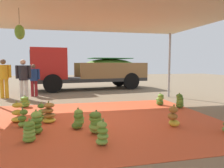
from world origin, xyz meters
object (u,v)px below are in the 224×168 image
(banana_bunch_9, at_px, (17,113))
(banana_bunch_3, at_px, (25,102))
(banana_bunch_8, at_px, (102,134))
(banana_bunch_11, at_px, (41,112))
(banana_bunch_4, at_px, (96,123))
(banana_bunch_6, at_px, (180,101))
(worker_2, at_px, (24,76))
(banana_bunch_15, at_px, (49,114))
(worker_1, at_px, (4,75))
(banana_bunch_14, at_px, (23,119))
(banana_bunch_12, at_px, (78,119))
(cargo_truck_main, at_px, (87,69))
(banana_bunch_2, at_px, (29,132))
(banana_bunch_5, at_px, (36,123))
(banana_bunch_1, at_px, (160,100))
(banana_bunch_0, at_px, (173,117))
(worker_0, at_px, (34,78))

(banana_bunch_9, bearing_deg, banana_bunch_3, 95.11)
(banana_bunch_8, xyz_separation_m, banana_bunch_11, (-1.34, 2.20, -0.02))
(banana_bunch_4, relative_size, banana_bunch_8, 1.03)
(banana_bunch_6, height_order, worker_2, worker_2)
(banana_bunch_15, height_order, worker_1, worker_1)
(banana_bunch_3, relative_size, banana_bunch_14, 1.02)
(banana_bunch_12, xyz_separation_m, cargo_truck_main, (0.95, 7.70, 0.99))
(banana_bunch_2, distance_m, worker_2, 5.41)
(worker_1, bearing_deg, banana_bunch_5, -68.96)
(banana_bunch_1, relative_size, worker_2, 0.27)
(banana_bunch_8, bearing_deg, banana_bunch_11, 121.40)
(banana_bunch_1, relative_size, banana_bunch_6, 0.87)
(worker_2, bearing_deg, banana_bunch_15, -71.36)
(banana_bunch_12, xyz_separation_m, banana_bunch_14, (-1.32, 0.43, -0.02))
(banana_bunch_8, relative_size, worker_2, 0.30)
(cargo_truck_main, bearing_deg, banana_bunch_9, -110.18)
(banana_bunch_11, bearing_deg, banana_bunch_14, -118.29)
(banana_bunch_0, height_order, cargo_truck_main, cargo_truck_main)
(banana_bunch_6, relative_size, banana_bunch_12, 1.05)
(worker_0, bearing_deg, banana_bunch_14, -84.95)
(banana_bunch_0, height_order, worker_2, worker_2)
(banana_bunch_0, relative_size, banana_bunch_6, 1.03)
(banana_bunch_5, distance_m, banana_bunch_6, 4.84)
(banana_bunch_3, bearing_deg, banana_bunch_8, -62.24)
(banana_bunch_5, relative_size, worker_0, 0.36)
(banana_bunch_6, bearing_deg, banana_bunch_5, -158.98)
(banana_bunch_4, bearing_deg, banana_bunch_9, 144.75)
(banana_bunch_14, relative_size, worker_1, 0.27)
(worker_0, distance_m, worker_1, 1.27)
(banana_bunch_2, bearing_deg, banana_bunch_15, 78.07)
(banana_bunch_1, xyz_separation_m, worker_2, (-5.20, 2.44, 0.80))
(banana_bunch_8, height_order, banana_bunch_9, banana_bunch_9)
(banana_bunch_8, bearing_deg, banana_bunch_4, 91.55)
(banana_bunch_14, xyz_separation_m, worker_1, (-1.67, 4.74, 0.82))
(banana_bunch_0, xyz_separation_m, banana_bunch_11, (-3.24, 1.44, -0.04))
(banana_bunch_1, relative_size, banana_bunch_15, 0.80)
(banana_bunch_11, distance_m, cargo_truck_main, 6.94)
(banana_bunch_14, bearing_deg, banana_bunch_6, 12.97)
(banana_bunch_8, relative_size, cargo_truck_main, 0.07)
(banana_bunch_0, height_order, banana_bunch_1, banana_bunch_0)
(banana_bunch_8, bearing_deg, banana_bunch_3, 117.76)
(banana_bunch_5, xyz_separation_m, banana_bunch_15, (0.21, 0.85, 0.00))
(banana_bunch_1, bearing_deg, banana_bunch_8, -130.02)
(banana_bunch_15, xyz_separation_m, worker_0, (-1.04, 4.78, 0.64))
(banana_bunch_0, distance_m, banana_bunch_2, 3.29)
(banana_bunch_5, distance_m, worker_0, 5.72)
(banana_bunch_0, relative_size, banana_bunch_4, 1.04)
(banana_bunch_0, height_order, banana_bunch_9, banana_bunch_9)
(banana_bunch_9, relative_size, worker_1, 0.33)
(banana_bunch_5, bearing_deg, worker_0, 98.40)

